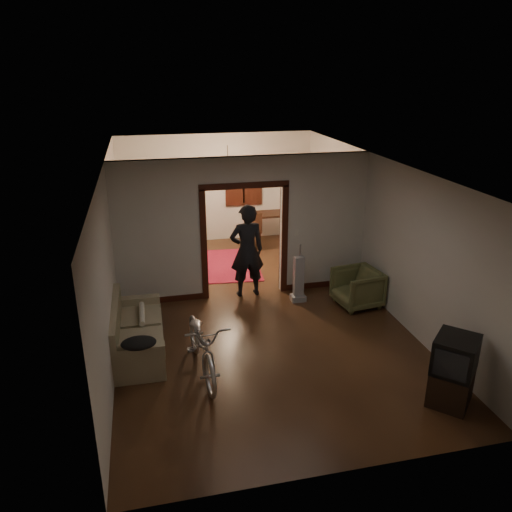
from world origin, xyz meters
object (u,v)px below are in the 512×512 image
object	(u,v)px
armchair	(357,288)
desk	(269,229)
person	(247,251)
sofa	(136,329)
locker	(169,215)
bicycle	(202,344)

from	to	relation	value
armchair	desk	bearing A→B (deg)	-176.94
armchair	person	xyz separation A→B (m)	(-1.96, 0.97, 0.58)
sofa	locker	distance (m)	4.99
locker	armchair	bearing A→B (deg)	-65.15
sofa	locker	xyz separation A→B (m)	(0.86, 4.90, 0.46)
armchair	locker	distance (m)	5.29
person	locker	xyz separation A→B (m)	(-1.33, 3.14, -0.06)
sofa	locker	size ratio (longest dim) A/B	1.04
bicycle	locker	world-z (taller)	locker
locker	sofa	bearing A→B (deg)	-113.83
bicycle	armchair	xyz separation A→B (m)	(3.19, 1.60, -0.12)
person	locker	world-z (taller)	person
bicycle	person	distance (m)	2.88
desk	locker	bearing A→B (deg)	167.73
sofa	armchair	bearing A→B (deg)	11.48
bicycle	locker	size ratio (longest dim) A/B	1.04
bicycle	desk	xyz separation A→B (m)	(2.42, 5.48, -0.07)
sofa	person	bearing A→B (deg)	39.44
person	desk	size ratio (longest dim) A/B	1.71
armchair	locker	bearing A→B (deg)	-149.38
bicycle	desk	size ratio (longest dim) A/B	1.66
sofa	desk	size ratio (longest dim) A/B	1.67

